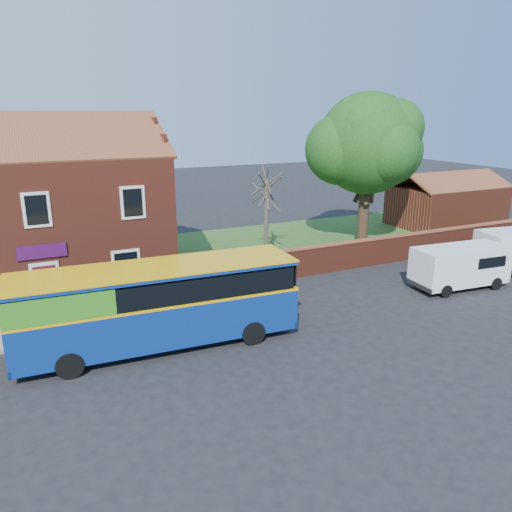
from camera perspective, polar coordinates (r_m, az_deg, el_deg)
ground at (r=18.84m, az=1.11°, el=-10.84°), size 120.00×120.00×0.00m
pavement at (r=22.43m, az=-22.27°, el=-7.34°), size 18.00×3.50×0.12m
kerb at (r=20.82m, az=-21.94°, el=-9.13°), size 18.00×0.15×0.14m
grass_strip at (r=35.73m, az=10.55°, el=2.18°), size 26.00×12.00×0.04m
shop_building at (r=26.99m, az=-23.91°, el=3.85°), size 12.30×8.13×10.50m
boundary_wall at (r=31.05m, az=17.06°, el=1.09°), size 22.00×0.38×1.60m
outbuilding at (r=41.25m, az=20.93°, el=5.52°), size 8.20×5.06×4.17m
bus at (r=18.83m, az=-12.09°, el=-5.27°), size 10.44×3.12×3.14m
van_near at (r=26.85m, az=22.30°, el=-0.97°), size 4.95×2.32×2.11m
large_tree at (r=32.86m, az=12.54°, el=12.10°), size 7.99×6.33×9.75m
bare_tree at (r=29.60m, az=1.17°, el=4.82°), size 1.97×2.34×5.24m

